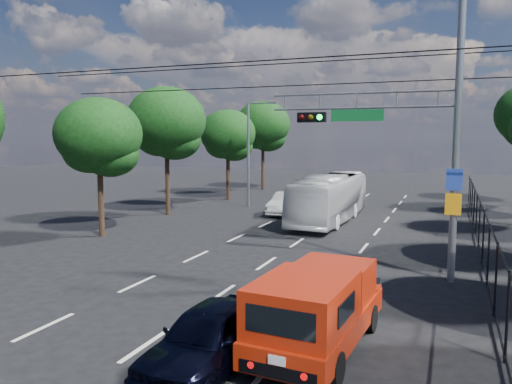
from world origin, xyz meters
The scene contains 14 objects.
ground centered at (0.00, 0.00, 0.00)m, with size 120.00×120.00×0.00m, color black.
lane_markings centered at (0.00, 14.00, 0.01)m, with size 6.12×38.00×0.01m.
signal_mast centered at (5.28, 7.99, 5.24)m, with size 6.43×0.39×9.50m.
streetlight_left centered at (-6.33, 22.00, 3.94)m, with size 2.09×0.22×7.08m.
utility_wires centered at (0.00, 8.83, 7.23)m, with size 22.00×5.04×0.74m.
fence_right centered at (7.60, 12.17, 1.03)m, with size 0.06×34.03×2.00m.
tree_left_b centered at (-9.18, 10.02, 4.58)m, with size 4.08×4.08×6.63m.
tree_left_c centered at (-9.78, 17.02, 5.40)m, with size 4.80×4.80×7.80m.
tree_left_d centered at (-9.38, 25.02, 4.72)m, with size 4.20×4.20×6.83m.
tree_left_e centered at (-9.58, 33.02, 5.53)m, with size 4.92×4.92×7.99m.
red_pickup centered at (3.74, 1.22, 1.00)m, with size 2.17×5.14×1.87m.
navy_hatchback centered at (1.88, -0.49, 0.67)m, with size 1.59×3.95×1.34m, color black.
white_bus centered at (0.04, 18.18, 1.34)m, with size 2.25×9.63×2.68m, color silver.
white_van centered at (-3.00, 19.81, 0.69)m, with size 1.46×4.18×1.38m, color silver.
Camera 1 is at (6.40, -9.31, 4.76)m, focal length 35.00 mm.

